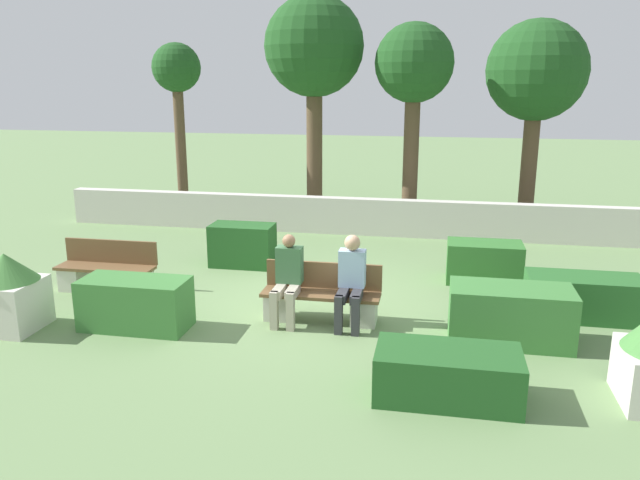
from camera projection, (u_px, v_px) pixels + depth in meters
ground_plane at (308, 301)px, 10.04m from camera, size 60.00×60.00×0.00m
perimeter_wall at (349, 216)px, 14.32m from camera, size 13.67×0.30×0.84m
bench_front at (321, 300)px, 9.20m from camera, size 1.75×0.48×0.83m
bench_left_side at (107, 273)px, 10.49m from camera, size 1.66×0.48×0.83m
person_seated_man at (288, 276)px, 9.06m from camera, size 0.38×0.63×1.29m
person_seated_woman at (351, 277)px, 8.89m from camera, size 0.38×0.63×1.33m
hedge_block_near_left at (448, 375)px, 6.94m from camera, size 1.60×0.82×0.57m
hedge_block_near_right at (135, 304)px, 8.89m from camera, size 1.52×0.69×0.73m
hedge_block_mid_left at (510, 315)px, 8.42m from camera, size 1.62×0.79×0.77m
hedge_block_mid_right at (243, 245)px, 11.87m from camera, size 1.19×0.63×0.80m
hedge_block_far_left at (484, 262)px, 10.92m from camera, size 1.28×0.71×0.71m
hedge_block_far_right at (583, 297)px, 9.28m from camera, size 1.65×0.74×0.64m
planter_corner_left at (8, 290)px, 8.81m from camera, size 0.89×0.89×1.12m
tree_leftmost at (177, 77)px, 15.68m from camera, size 1.22×1.22×4.36m
tree_center_left at (314, 50)px, 14.83m from camera, size 2.39×2.39×5.42m
tree_center_right at (414, 69)px, 14.15m from camera, size 1.80×1.80×4.73m
tree_rightmost at (537, 74)px, 14.32m from camera, size 2.30×2.30×4.81m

